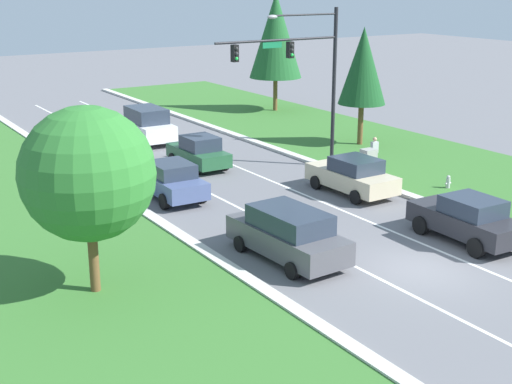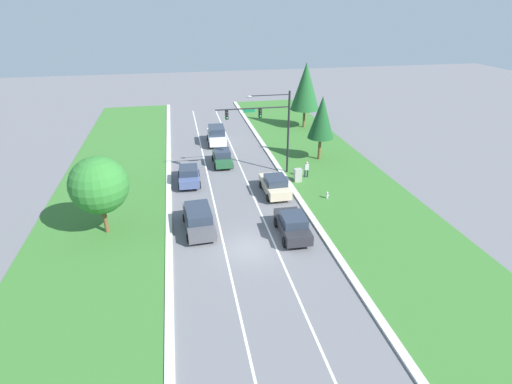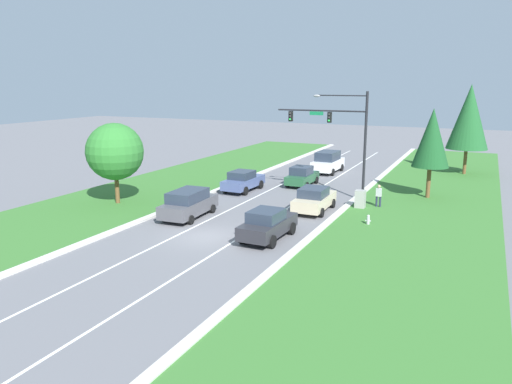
% 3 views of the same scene
% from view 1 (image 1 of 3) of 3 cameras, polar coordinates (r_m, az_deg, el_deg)
% --- Properties ---
extents(ground_plane, '(160.00, 160.00, 0.00)m').
position_cam_1_polar(ground_plane, '(25.49, 13.05, -6.00)').
color(ground_plane, slate).
extents(curb_strip_left, '(0.50, 90.00, 0.15)m').
position_cam_1_polar(curb_strip_left, '(22.07, 2.51, -9.03)').
color(curb_strip_left, beige).
rests_on(curb_strip_left, ground_plane).
extents(grass_verge_left, '(10.00, 90.00, 0.08)m').
position_cam_1_polar(grass_verge_left, '(19.88, -10.32, -12.52)').
color(grass_verge_left, '#38702D').
rests_on(grass_verge_left, ground_plane).
extents(lane_stripe_inner_left, '(0.14, 81.00, 0.01)m').
position_cam_1_polar(lane_stripe_inner_left, '(24.32, 10.03, -6.94)').
color(lane_stripe_inner_left, white).
rests_on(lane_stripe_inner_left, ground_plane).
extents(lane_stripe_inner_right, '(0.14, 81.00, 0.01)m').
position_cam_1_polar(lane_stripe_inner_right, '(26.73, 15.79, -5.11)').
color(lane_stripe_inner_right, white).
rests_on(lane_stripe_inner_right, ground_plane).
extents(traffic_signal_mast, '(7.15, 0.41, 8.27)m').
position_cam_1_polar(traffic_signal_mast, '(36.34, 3.85, 10.06)').
color(traffic_signal_mast, black).
rests_on(traffic_signal_mast, ground_plane).
extents(charcoal_sedan, '(2.18, 4.63, 1.79)m').
position_cam_1_polar(charcoal_sedan, '(28.20, 16.55, -2.08)').
color(charcoal_sedan, '#28282D').
rests_on(charcoal_sedan, ground_plane).
extents(slate_blue_sedan, '(2.15, 4.67, 1.72)m').
position_cam_1_polar(slate_blue_sedan, '(32.63, -6.90, 0.98)').
color(slate_blue_sedan, '#475684').
rests_on(slate_blue_sedan, ground_plane).
extents(forest_sedan, '(2.00, 4.24, 1.72)m').
position_cam_1_polar(forest_sedan, '(37.87, -4.60, 3.21)').
color(forest_sedan, '#235633').
rests_on(forest_sedan, ground_plane).
extents(champagne_sedan, '(2.20, 4.67, 1.74)m').
position_cam_1_polar(champagne_sedan, '(33.42, 7.73, 1.32)').
color(champagne_sedan, beige).
rests_on(champagne_sedan, ground_plane).
extents(graphite_suv, '(2.38, 5.07, 1.87)m').
position_cam_1_polar(graphite_suv, '(25.38, 2.58, -3.35)').
color(graphite_suv, '#4C4C51').
rests_on(graphite_suv, ground_plane).
extents(white_suv, '(2.32, 4.92, 2.15)m').
position_cam_1_polar(white_suv, '(44.20, -8.77, 5.36)').
color(white_suv, white).
rests_on(white_suv, ground_plane).
extents(utility_cabinet, '(0.70, 0.60, 1.35)m').
position_cam_1_polar(utility_cabinet, '(36.76, 8.97, 2.38)').
color(utility_cabinet, '#9E9E99').
rests_on(utility_cabinet, ground_plane).
extents(pedestrian, '(0.40, 0.25, 1.69)m').
position_cam_1_polar(pedestrian, '(38.04, 9.44, 3.25)').
color(pedestrian, '#232842').
rests_on(pedestrian, ground_plane).
extents(fire_hydrant, '(0.34, 0.20, 0.70)m').
position_cam_1_polar(fire_hydrant, '(35.08, 15.11, 0.73)').
color(fire_hydrant, '#B7B7BC').
rests_on(fire_hydrant, ground_plane).
extents(conifer_near_right_tree, '(3.87, 3.87, 8.75)m').
position_cam_1_polar(conifer_near_right_tree, '(53.56, 1.59, 12.43)').
color(conifer_near_right_tree, brown).
rests_on(conifer_near_right_tree, ground_plane).
extents(oak_near_left_tree, '(4.20, 4.20, 6.05)m').
position_cam_1_polar(oak_near_left_tree, '(22.31, -13.31, 1.40)').
color(oak_near_left_tree, brown).
rests_on(oak_near_left_tree, ground_plane).
extents(conifer_far_right_tree, '(2.80, 2.80, 7.01)m').
position_cam_1_polar(conifer_far_right_tree, '(42.67, 8.55, 9.93)').
color(conifer_far_right_tree, brown).
rests_on(conifer_far_right_tree, ground_plane).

